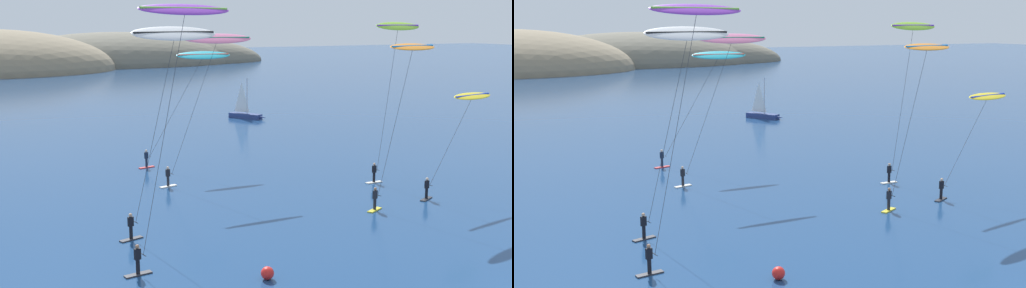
% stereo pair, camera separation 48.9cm
% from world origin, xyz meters
% --- Properties ---
extents(headland_island, '(138.26, 64.14, 23.27)m').
position_xyz_m(headland_island, '(7.38, 182.08, 0.00)').
color(headland_island, '#6B6656').
rests_on(headland_island, ground).
extents(sailboat_near, '(3.83, 5.61, 5.70)m').
position_xyz_m(sailboat_near, '(13.69, 61.35, 0.64)').
color(sailboat_near, navy).
rests_on(sailboat_near, ground).
extents(kitesurfer_purple, '(6.88, 2.22, 14.30)m').
position_xyz_m(kitesurfer_purple, '(-14.01, 13.63, 12.76)').
color(kitesurfer_purple, '#2D2D33').
rests_on(kitesurfer_purple, ground).
extents(kitesurfer_cyan, '(9.26, 1.56, 10.68)m').
position_xyz_m(kitesurfer_cyan, '(-3.23, 37.54, 9.51)').
color(kitesurfer_cyan, red).
rests_on(kitesurfer_cyan, ground).
extents(kitesurfer_lime, '(5.59, 1.81, 13.38)m').
position_xyz_m(kitesurfer_lime, '(8.68, 23.76, 11.75)').
color(kitesurfer_lime, silver).
rests_on(kitesurfer_lime, ground).
extents(kitesurfer_white, '(7.39, 2.69, 13.09)m').
position_xyz_m(kitesurfer_white, '(-12.41, 19.46, 11.81)').
color(kitesurfer_white, '#2D2D33').
rests_on(kitesurfer_white, ground).
extents(kitesurfer_orange, '(7.08, 2.73, 11.84)m').
position_xyz_m(kitesurfer_orange, '(5.06, 17.73, 10.64)').
color(kitesurfer_orange, yellow).
rests_on(kitesurfer_orange, ground).
extents(kitesurfer_pink, '(8.40, 1.33, 12.45)m').
position_xyz_m(kitesurfer_pink, '(-4.92, 30.11, 11.19)').
color(kitesurfer_pink, silver).
rests_on(kitesurfer_pink, ground).
extents(kitesurfer_yellow, '(8.33, 2.57, 7.83)m').
position_xyz_m(kitesurfer_yellow, '(11.68, 18.33, 6.87)').
color(kitesurfer_yellow, '#2D2D33').
rests_on(kitesurfer_yellow, ground).
extents(marker_buoy, '(0.70, 0.70, 0.70)m').
position_xyz_m(marker_buoy, '(-11.11, 9.35, 0.35)').
color(marker_buoy, red).
rests_on(marker_buoy, ground).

